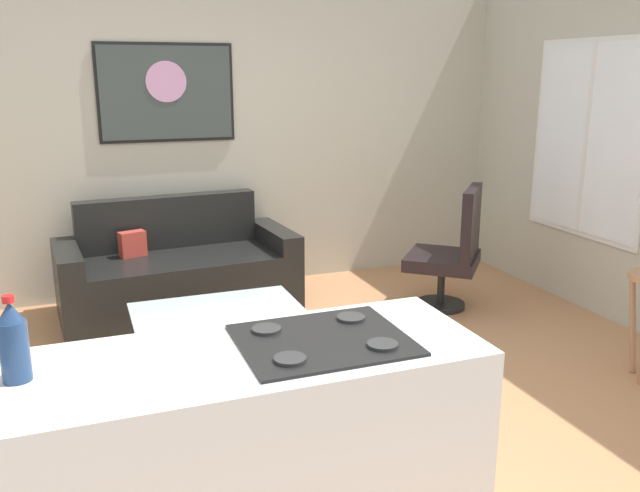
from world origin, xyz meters
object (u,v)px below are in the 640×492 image
(couch, at_px, (178,274))
(armchair, at_px, (453,251))
(wall_painting, at_px, (167,93))
(coffee_table, at_px, (217,313))
(soda_bottle, at_px, (13,343))

(couch, relative_size, armchair, 1.88)
(couch, distance_m, wall_painting, 1.49)
(coffee_table, bearing_deg, wall_painting, 90.31)
(soda_bottle, bearing_deg, couch, 72.82)
(couch, distance_m, soda_bottle, 3.27)
(soda_bottle, bearing_deg, coffee_table, 61.45)
(coffee_table, xyz_separation_m, soda_bottle, (-1.01, -1.85, 0.68))
(couch, relative_size, coffee_table, 1.77)
(couch, height_order, coffee_table, couch)
(soda_bottle, xyz_separation_m, wall_painting, (1.00, 3.51, 0.65))
(armchair, height_order, wall_painting, wall_painting)
(coffee_table, bearing_deg, couch, 93.22)
(couch, bearing_deg, armchair, -20.12)
(couch, bearing_deg, soda_bottle, -107.18)
(wall_painting, bearing_deg, couch, -96.95)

